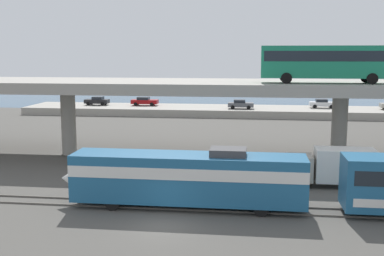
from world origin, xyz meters
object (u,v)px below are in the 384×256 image
(transit_bus_on_overpass, at_px, (327,61))
(parked_car_4, at_px, (144,101))
(train_locomotive, at_px, (177,176))
(parked_car_3, at_px, (241,104))
(parked_car_2, at_px, (322,103))
(service_truck_west, at_px, (333,166))
(parked_car_1, at_px, (97,101))

(transit_bus_on_overpass, relative_size, parked_car_4, 2.58)
(train_locomotive, bearing_deg, parked_car_4, -74.82)
(train_locomotive, bearing_deg, parked_car_3, -93.30)
(train_locomotive, xyz_separation_m, parked_car_2, (16.45, 52.05, -0.20))
(train_locomotive, distance_m, transit_bus_on_overpass, 19.81)
(transit_bus_on_overpass, bearing_deg, parked_car_2, -97.18)
(transit_bus_on_overpass, distance_m, parked_car_2, 39.03)
(train_locomotive, xyz_separation_m, parked_car_4, (-14.13, 52.05, -0.19))
(parked_car_2, bearing_deg, transit_bus_on_overpass, -97.18)
(parked_car_3, relative_size, parked_car_4, 0.91)
(train_locomotive, distance_m, parked_car_3, 49.21)
(service_truck_west, xyz_separation_m, parked_car_2, (5.04, 45.31, 0.36))
(parked_car_3, bearing_deg, parked_car_4, 170.22)
(service_truck_west, height_order, parked_car_1, service_truck_west)
(service_truck_west, height_order, parked_car_2, service_truck_west)
(train_locomotive, bearing_deg, parked_car_1, -66.35)
(transit_bus_on_overpass, bearing_deg, parked_car_4, -55.79)
(transit_bus_on_overpass, relative_size, parked_car_2, 2.76)
(service_truck_west, relative_size, parked_car_2, 1.56)
(transit_bus_on_overpass, distance_m, parked_car_1, 51.45)
(service_truck_west, relative_size, parked_car_1, 1.62)
(parked_car_4, bearing_deg, parked_car_2, -0.00)
(parked_car_2, bearing_deg, parked_car_3, -167.89)
(transit_bus_on_overpass, height_order, parked_car_2, transit_bus_on_overpass)
(parked_car_2, relative_size, parked_car_3, 1.03)
(train_locomotive, relative_size, parked_car_3, 4.01)
(train_locomotive, xyz_separation_m, parked_car_3, (2.83, 49.13, -0.19))
(service_truck_west, xyz_separation_m, parked_car_3, (-8.58, 42.39, 0.36))
(service_truck_west, xyz_separation_m, parked_car_4, (-25.54, 45.31, 0.36))
(train_locomotive, distance_m, parked_car_2, 54.59)
(parked_car_4, bearing_deg, train_locomotive, -74.82)
(parked_car_1, xyz_separation_m, parked_car_3, (25.46, -2.52, 0.00))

